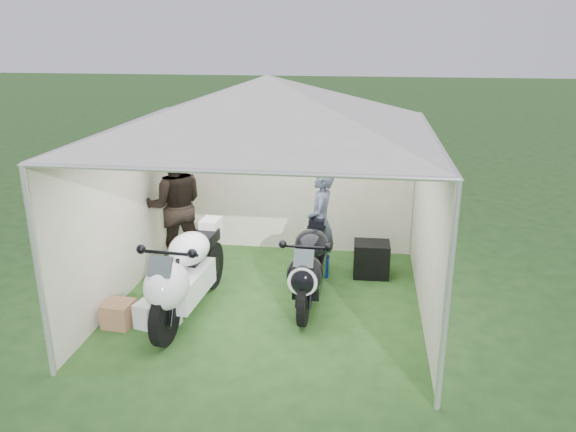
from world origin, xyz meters
The scene contains 10 objects.
ground centered at (0.00, 0.00, 0.00)m, with size 80.00×80.00×0.00m, color #25481C.
canopy_tent centered at (0.00, 0.03, 2.58)m, with size 5.66×5.66×3.00m.
motorcycle_white centered at (-0.97, -0.55, 0.62)m, with size 0.59×2.24×1.10m.
motorcycle_black centered at (0.53, 0.06, 0.56)m, with size 0.47×2.03×1.00m.
paddock_stand centered at (0.54, 0.99, 0.14)m, with size 0.37×0.23×0.28m, color #1238BF.
person_dark_jacket centered at (-1.65, 1.06, 0.97)m, with size 0.95×0.74×1.95m, color black.
person_blue_jacket centered at (0.59, 1.06, 0.80)m, with size 0.59×0.38×1.61m, color #515A74.
equipment_box centered at (1.36, 1.07, 0.26)m, with size 0.52×0.42×0.52m, color black.
crate_0 centered at (-1.26, -0.83, 0.16)m, with size 0.48×0.37×0.32m, color silver.
crate_1 centered at (-1.75, -0.88, 0.15)m, with size 0.34×0.34×0.31m, color #8F6245.
Camera 1 is at (1.21, -6.76, 3.50)m, focal length 35.00 mm.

